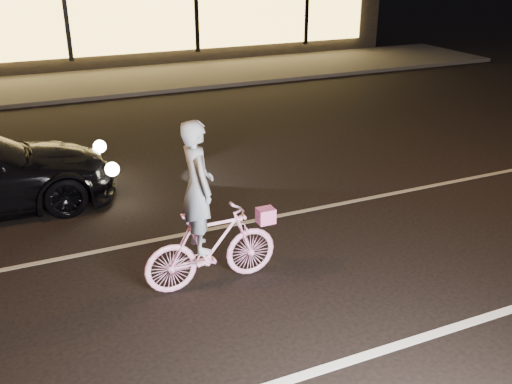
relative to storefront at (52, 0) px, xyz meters
name	(u,v)px	position (x,y,z in m)	size (l,w,h in m)	color
ground	(236,302)	(0.00, -18.97, -2.15)	(90.00, 90.00, 0.00)	black
lane_stripe_near	(292,379)	(0.00, -20.47, -2.14)	(60.00, 0.12, 0.01)	silver
lane_stripe_far	(187,234)	(0.00, -16.97, -2.14)	(60.00, 0.10, 0.01)	gray
sidewalk	(81,85)	(0.00, -5.97, -2.09)	(30.00, 4.00, 0.12)	#383533
storefront	(52,0)	(0.00, 0.00, 0.00)	(25.40, 8.42, 4.20)	black
cyclist	(208,230)	(-0.16, -18.43, -1.36)	(1.77, 0.61, 2.23)	#FF41AA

